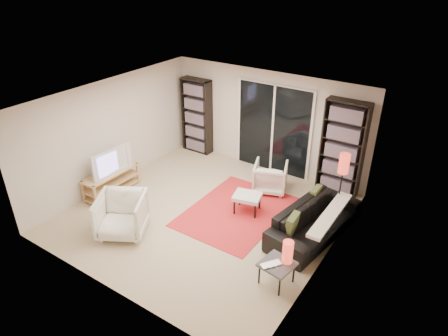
{
  "coord_description": "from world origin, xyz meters",
  "views": [
    {
      "loc": [
        4.04,
        -5.39,
        4.65
      ],
      "look_at": [
        0.25,
        0.3,
        1.0
      ],
      "focal_mm": 32.0,
      "sensor_mm": 36.0,
      "label": 1
    }
  ],
  "objects_px": {
    "side_table": "(277,265)",
    "ottoman": "(247,197)",
    "sofa": "(315,221)",
    "tv_stand": "(112,181)",
    "armchair_front": "(122,215)",
    "floor_lamp": "(343,170)",
    "bookshelf_right": "(342,149)",
    "armchair_back": "(270,177)",
    "bookshelf_left": "(197,116)"
  },
  "relations": [
    {
      "from": "ottoman",
      "to": "floor_lamp",
      "type": "bearing_deg",
      "value": 25.04
    },
    {
      "from": "tv_stand",
      "to": "side_table",
      "type": "relative_size",
      "value": 2.38
    },
    {
      "from": "armchair_back",
      "to": "armchair_front",
      "type": "bearing_deg",
      "value": 40.92
    },
    {
      "from": "tv_stand",
      "to": "sofa",
      "type": "relative_size",
      "value": 0.62
    },
    {
      "from": "armchair_back",
      "to": "floor_lamp",
      "type": "bearing_deg",
      "value": 149.67
    },
    {
      "from": "armchair_front",
      "to": "side_table",
      "type": "height_order",
      "value": "armchair_front"
    },
    {
      "from": "sofa",
      "to": "ottoman",
      "type": "distance_m",
      "value": 1.44
    },
    {
      "from": "floor_lamp",
      "to": "side_table",
      "type": "bearing_deg",
      "value": -94.79
    },
    {
      "from": "sofa",
      "to": "floor_lamp",
      "type": "height_order",
      "value": "floor_lamp"
    },
    {
      "from": "side_table",
      "to": "ottoman",
      "type": "bearing_deg",
      "value": 133.83
    },
    {
      "from": "armchair_front",
      "to": "sofa",
      "type": "bearing_deg",
      "value": 2.62
    },
    {
      "from": "tv_stand",
      "to": "ottoman",
      "type": "xyz_separation_m",
      "value": [
        2.88,
        0.98,
        0.08
      ]
    },
    {
      "from": "tv_stand",
      "to": "floor_lamp",
      "type": "relative_size",
      "value": 0.92
    },
    {
      "from": "tv_stand",
      "to": "bookshelf_left",
      "type": "bearing_deg",
      "value": 84.33
    },
    {
      "from": "sofa",
      "to": "ottoman",
      "type": "height_order",
      "value": "sofa"
    },
    {
      "from": "tv_stand",
      "to": "armchair_back",
      "type": "distance_m",
      "value": 3.49
    },
    {
      "from": "armchair_back",
      "to": "armchair_front",
      "type": "height_order",
      "value": "armchair_front"
    },
    {
      "from": "bookshelf_right",
      "to": "tv_stand",
      "type": "bearing_deg",
      "value": -146.12
    },
    {
      "from": "bookshelf_left",
      "to": "armchair_front",
      "type": "height_order",
      "value": "bookshelf_left"
    },
    {
      "from": "bookshelf_right",
      "to": "ottoman",
      "type": "distance_m",
      "value": 2.29
    },
    {
      "from": "armchair_back",
      "to": "tv_stand",
      "type": "bearing_deg",
      "value": 14.13
    },
    {
      "from": "bookshelf_left",
      "to": "sofa",
      "type": "relative_size",
      "value": 0.92
    },
    {
      "from": "armchair_front",
      "to": "side_table",
      "type": "xyz_separation_m",
      "value": [
        3.01,
        0.42,
        -0.04
      ]
    },
    {
      "from": "armchair_back",
      "to": "ottoman",
      "type": "height_order",
      "value": "armchair_back"
    },
    {
      "from": "bookshelf_right",
      "to": "sofa",
      "type": "xyz_separation_m",
      "value": [
        0.19,
        -1.76,
        -0.74
      ]
    },
    {
      "from": "sofa",
      "to": "tv_stand",
      "type": "bearing_deg",
      "value": 112.39
    },
    {
      "from": "tv_stand",
      "to": "sofa",
      "type": "distance_m",
      "value": 4.43
    },
    {
      "from": "armchair_back",
      "to": "ottoman",
      "type": "relative_size",
      "value": 1.14
    },
    {
      "from": "bookshelf_left",
      "to": "armchair_front",
      "type": "bearing_deg",
      "value": -74.55
    },
    {
      "from": "bookshelf_left",
      "to": "tv_stand",
      "type": "distance_m",
      "value": 2.87
    },
    {
      "from": "bookshelf_left",
      "to": "armchair_back",
      "type": "height_order",
      "value": "bookshelf_left"
    },
    {
      "from": "bookshelf_left",
      "to": "floor_lamp",
      "type": "height_order",
      "value": "bookshelf_left"
    },
    {
      "from": "floor_lamp",
      "to": "sofa",
      "type": "bearing_deg",
      "value": -103.42
    },
    {
      "from": "armchair_front",
      "to": "floor_lamp",
      "type": "xyz_separation_m",
      "value": [
        3.19,
        2.65,
        0.71
      ]
    },
    {
      "from": "bookshelf_right",
      "to": "side_table",
      "type": "distance_m",
      "value": 3.35
    },
    {
      "from": "bookshelf_left",
      "to": "tv_stand",
      "type": "bearing_deg",
      "value": -95.67
    },
    {
      "from": "armchair_front",
      "to": "ottoman",
      "type": "bearing_deg",
      "value": 20.17
    },
    {
      "from": "sofa",
      "to": "armchair_front",
      "type": "bearing_deg",
      "value": 131.75
    },
    {
      "from": "armchair_back",
      "to": "bookshelf_left",
      "type": "bearing_deg",
      "value": -37.38
    },
    {
      "from": "bookshelf_left",
      "to": "ottoman",
      "type": "relative_size",
      "value": 3.07
    },
    {
      "from": "armchair_back",
      "to": "floor_lamp",
      "type": "height_order",
      "value": "floor_lamp"
    },
    {
      "from": "tv_stand",
      "to": "sofa",
      "type": "bearing_deg",
      "value": 13.16
    },
    {
      "from": "bookshelf_right",
      "to": "ottoman",
      "type": "relative_size",
      "value": 3.3
    },
    {
      "from": "bookshelf_right",
      "to": "ottoman",
      "type": "height_order",
      "value": "bookshelf_right"
    },
    {
      "from": "tv_stand",
      "to": "ottoman",
      "type": "relative_size",
      "value": 2.08
    },
    {
      "from": "bookshelf_right",
      "to": "floor_lamp",
      "type": "distance_m",
      "value": 1.1
    },
    {
      "from": "ottoman",
      "to": "side_table",
      "type": "distance_m",
      "value": 2.05
    },
    {
      "from": "bookshelf_left",
      "to": "floor_lamp",
      "type": "bearing_deg",
      "value": -13.88
    },
    {
      "from": "bookshelf_right",
      "to": "side_table",
      "type": "xyz_separation_m",
      "value": [
        0.18,
        -3.27,
        -0.69
      ]
    },
    {
      "from": "sofa",
      "to": "armchair_back",
      "type": "relative_size",
      "value": 2.94
    }
  ]
}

